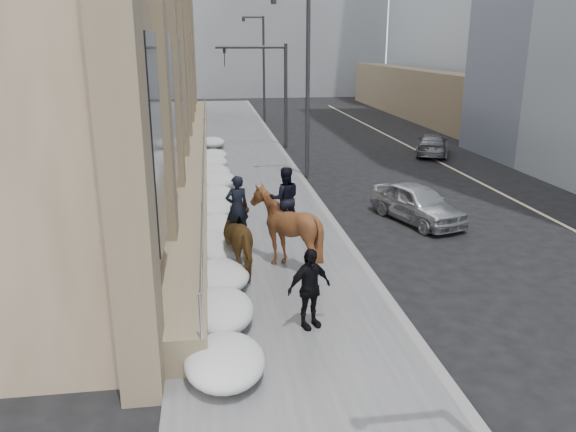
% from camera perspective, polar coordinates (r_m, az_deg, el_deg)
% --- Properties ---
extents(ground, '(140.00, 140.00, 0.00)m').
position_cam_1_polar(ground, '(12.76, -0.26, -10.99)').
color(ground, black).
rests_on(ground, ground).
extents(sidewalk, '(5.00, 80.00, 0.12)m').
position_cam_1_polar(sidewalk, '(22.03, -3.75, 1.42)').
color(sidewalk, '#4B4B4E').
rests_on(sidewalk, ground).
extents(curb, '(0.24, 80.00, 0.12)m').
position_cam_1_polar(curb, '(22.36, 2.96, 1.67)').
color(curb, slate).
rests_on(curb, ground).
extents(lane_line, '(0.15, 70.00, 0.01)m').
position_cam_1_polar(lane_line, '(25.05, 20.96, 2.11)').
color(lane_line, '#BFB78C').
rests_on(lane_line, ground).
extents(bg_building_far, '(24.00, 12.00, 20.00)m').
position_cam_1_polar(bg_building_far, '(83.37, -11.73, 19.56)').
color(bg_building_far, gray).
rests_on(bg_building_far, ground).
extents(streetlight_mid, '(1.71, 0.24, 8.00)m').
position_cam_1_polar(streetlight_mid, '(25.55, 1.66, 13.92)').
color(streetlight_mid, '#2D2D30').
rests_on(streetlight_mid, ground).
extents(streetlight_far, '(1.71, 0.24, 8.00)m').
position_cam_1_polar(streetlight_far, '(45.37, -2.69, 15.32)').
color(streetlight_far, '#2D2D30').
rests_on(streetlight_far, ground).
extents(traffic_signal, '(4.10, 0.22, 6.00)m').
position_cam_1_polar(traffic_signal, '(33.41, -1.85, 13.68)').
color(traffic_signal, '#2D2D30').
rests_on(traffic_signal, ground).
extents(snow_bank, '(1.70, 18.10, 0.76)m').
position_cam_1_polar(snow_bank, '(20.04, -7.42, 0.93)').
color(snow_bank, silver).
rests_on(snow_bank, sidewalk).
extents(mounted_horse_left, '(1.54, 2.39, 2.60)m').
position_cam_1_polar(mounted_horse_left, '(15.00, -4.48, -1.93)').
color(mounted_horse_left, '#422C14').
rests_on(mounted_horse_left, sidewalk).
extents(mounted_horse_right, '(1.79, 2.01, 2.76)m').
position_cam_1_polar(mounted_horse_right, '(15.21, -0.25, -0.91)').
color(mounted_horse_right, '#4E2B16').
rests_on(mounted_horse_right, sidewalk).
extents(pedestrian, '(1.14, 0.82, 1.80)m').
position_cam_1_polar(pedestrian, '(12.06, 2.17, -7.36)').
color(pedestrian, black).
rests_on(pedestrian, sidewalk).
extents(car_silver, '(2.74, 4.26, 1.35)m').
position_cam_1_polar(car_silver, '(20.13, 13.01, 1.30)').
color(car_silver, silver).
rests_on(car_silver, ground).
extents(car_grey, '(3.17, 4.47, 1.20)m').
position_cam_1_polar(car_grey, '(32.63, 14.46, 7.05)').
color(car_grey, slate).
rests_on(car_grey, ground).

